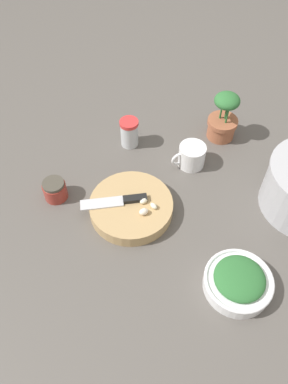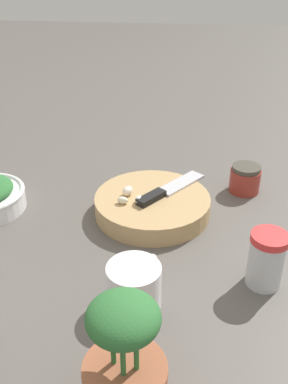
# 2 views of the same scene
# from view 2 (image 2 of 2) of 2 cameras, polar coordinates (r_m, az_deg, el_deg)

# --- Properties ---
(ground_plane) EXTENTS (5.00, 5.00, 0.00)m
(ground_plane) POSITION_cam_2_polar(r_m,az_deg,el_deg) (0.80, -0.10, -6.16)
(ground_plane) COLOR #56514C
(cutting_board) EXTENTS (0.23, 0.23, 0.04)m
(cutting_board) POSITION_cam_2_polar(r_m,az_deg,el_deg) (0.86, 1.11, -1.75)
(cutting_board) COLOR tan
(cutting_board) RESTS_ON ground_plane
(chef_knife) EXTENTS (0.13, 0.16, 0.01)m
(chef_knife) POSITION_cam_2_polar(r_m,az_deg,el_deg) (0.87, 3.09, 0.27)
(chef_knife) COLOR black
(chef_knife) RESTS_ON cutting_board
(garlic_cloves) EXTENTS (0.05, 0.06, 0.02)m
(garlic_cloves) POSITION_cam_2_polar(r_m,az_deg,el_deg) (0.84, -1.95, -0.46)
(garlic_cloves) COLOR #ECE7C8
(garlic_cloves) RESTS_ON cutting_board
(spice_jar) EXTENTS (0.06, 0.06, 0.09)m
(spice_jar) POSITION_cam_2_polar(r_m,az_deg,el_deg) (0.70, 15.99, -8.63)
(spice_jar) COLOR silver
(spice_jar) RESTS_ON ground_plane
(coffee_mug) EXTENTS (0.08, 0.11, 0.07)m
(coffee_mug) POSITION_cam_2_polar(r_m,az_deg,el_deg) (0.65, -1.26, -12.37)
(coffee_mug) COLOR white
(coffee_mug) RESTS_ON ground_plane
(honey_jar) EXTENTS (0.07, 0.07, 0.06)m
(honey_jar) POSITION_cam_2_polar(r_m,az_deg,el_deg) (0.96, 13.32, 1.72)
(honey_jar) COLOR #9E3328
(honey_jar) RESTS_ON ground_plane
(potted_herb) EXTENTS (0.10, 0.10, 0.17)m
(potted_herb) POSITION_cam_2_polar(r_m,az_deg,el_deg) (0.51, -2.58, -22.13)
(potted_herb) COLOR #A35B3D
(potted_herb) RESTS_ON ground_plane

